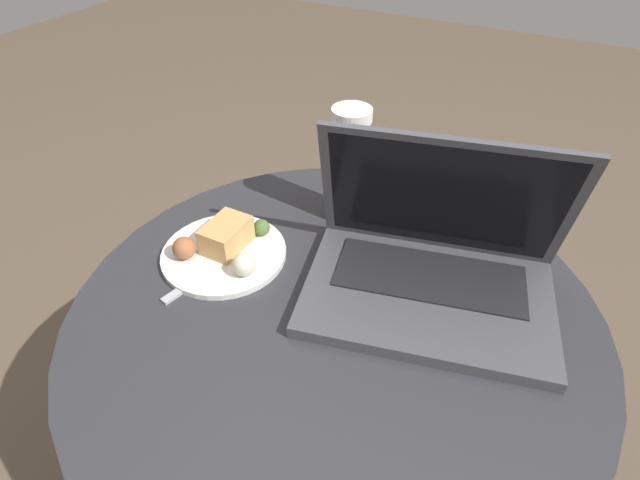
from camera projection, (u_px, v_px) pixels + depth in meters
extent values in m
plane|color=brown|center=(330.00, 475.00, 0.97)|extent=(6.00, 6.00, 0.00)
cylinder|color=black|center=(330.00, 473.00, 0.97)|extent=(0.34, 0.34, 0.01)
cylinder|color=black|center=(331.00, 407.00, 0.82)|extent=(0.09, 0.09, 0.45)
cylinder|color=#2D2D33|center=(334.00, 312.00, 0.67)|extent=(0.71, 0.71, 0.02)
cube|color=#47474C|center=(427.00, 297.00, 0.67)|extent=(0.37, 0.28, 0.02)
cube|color=black|center=(430.00, 276.00, 0.69)|extent=(0.27, 0.16, 0.00)
cube|color=#47474C|center=(444.00, 198.00, 0.66)|extent=(0.33, 0.14, 0.21)
cube|color=black|center=(443.00, 200.00, 0.65)|extent=(0.31, 0.12, 0.18)
cylinder|color=brown|center=(349.00, 172.00, 0.77)|extent=(0.06, 0.06, 0.17)
cylinder|color=white|center=(352.00, 115.00, 0.71)|extent=(0.06, 0.06, 0.02)
cylinder|color=silver|center=(224.00, 253.00, 0.75)|extent=(0.19, 0.19, 0.01)
cube|color=tan|center=(226.00, 235.00, 0.74)|extent=(0.05, 0.07, 0.04)
sphere|color=#4C6B33|center=(262.00, 227.00, 0.77)|extent=(0.03, 0.03, 0.03)
sphere|color=beige|center=(244.00, 265.00, 0.69)|extent=(0.03, 0.03, 0.03)
sphere|color=#9E5B38|center=(184.00, 248.00, 0.72)|extent=(0.03, 0.03, 0.03)
cube|color=#B2B2B7|center=(198.00, 278.00, 0.71)|extent=(0.04, 0.12, 0.01)
cube|color=#B2B2B7|center=(243.00, 248.00, 0.76)|extent=(0.03, 0.06, 0.01)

